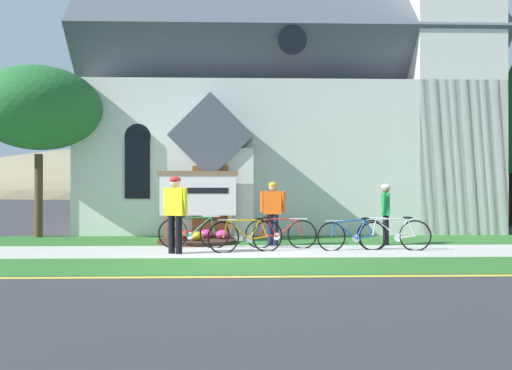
# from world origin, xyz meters

# --- Properties ---
(ground) EXTENTS (140.00, 140.00, 0.00)m
(ground) POSITION_xyz_m (0.00, 4.00, 0.00)
(ground) COLOR #333335
(sidewalk_slab) EXTENTS (32.00, 2.42, 0.01)m
(sidewalk_slab) POSITION_xyz_m (1.80, 1.45, 0.01)
(sidewalk_slab) COLOR #B7B5AD
(sidewalk_slab) RESTS_ON ground
(grass_verge) EXTENTS (32.00, 2.26, 0.01)m
(grass_verge) POSITION_xyz_m (1.80, -0.89, 0.00)
(grass_verge) COLOR #2D6628
(grass_verge) RESTS_ON ground
(church_lawn) EXTENTS (24.00, 2.85, 0.01)m
(church_lawn) POSITION_xyz_m (1.80, 4.08, 0.00)
(church_lawn) COLOR #2D6628
(church_lawn) RESTS_ON ground
(curb_paint_stripe) EXTENTS (28.00, 0.16, 0.01)m
(curb_paint_stripe) POSITION_xyz_m (1.80, -2.17, 0.00)
(curb_paint_stripe) COLOR yellow
(curb_paint_stripe) RESTS_ON ground
(church_building) EXTENTS (14.08, 12.55, 13.34)m
(church_building) POSITION_xyz_m (2.12, 10.57, 4.78)
(church_building) COLOR silver
(church_building) RESTS_ON ground
(church_sign) EXTENTS (2.21, 0.13, 1.95)m
(church_sign) POSITION_xyz_m (-0.98, 3.70, 1.28)
(church_sign) COLOR #7F6047
(church_sign) RESTS_ON ground
(flower_bed) EXTENTS (2.11, 2.11, 0.34)m
(flower_bed) POSITION_xyz_m (-0.97, 3.40, 0.09)
(flower_bed) COLOR #382319
(flower_bed) RESTS_ON ground
(bicycle_black) EXTENTS (1.75, 0.53, 0.81)m
(bicycle_black) POSITION_xyz_m (0.31, 1.27, 0.39)
(bicycle_black) COLOR black
(bicycle_black) RESTS_ON ground
(bicycle_red) EXTENTS (1.72, 0.29, 0.80)m
(bicycle_red) POSITION_xyz_m (2.85, 1.56, 0.36)
(bicycle_red) COLOR black
(bicycle_red) RESTS_ON ground
(bicycle_orange) EXTENTS (1.78, 0.19, 0.82)m
(bicycle_orange) POSITION_xyz_m (-0.98, 2.20, 0.39)
(bicycle_orange) COLOR black
(bicycle_orange) RESTS_ON ground
(bicycle_silver) EXTENTS (1.75, 0.29, 0.80)m
(bicycle_silver) POSITION_xyz_m (1.16, 2.06, 0.37)
(bicycle_silver) COLOR black
(bicycle_silver) RESTS_ON ground
(bicycle_green) EXTENTS (1.72, 0.31, 0.83)m
(bicycle_green) POSITION_xyz_m (3.83, 1.52, 0.39)
(bicycle_green) COLOR black
(bicycle_green) RESTS_ON ground
(cyclist_in_yellow_jersey) EXTENTS (0.58, 0.52, 1.75)m
(cyclist_in_yellow_jersey) POSITION_xyz_m (-1.29, 1.02, 1.04)
(cyclist_in_yellow_jersey) COLOR black
(cyclist_in_yellow_jersey) RESTS_ON ground
(cyclist_in_blue_jersey) EXTENTS (0.33, 0.68, 1.58)m
(cyclist_in_blue_jersey) POSITION_xyz_m (3.94, 2.67, 0.92)
(cyclist_in_blue_jersey) COLOR black
(cyclist_in_blue_jersey) RESTS_ON ground
(cyclist_in_orange_jersey) EXTENTS (0.63, 0.32, 1.64)m
(cyclist_in_orange_jersey) POSITION_xyz_m (1.01, 2.62, 0.96)
(cyclist_in_orange_jersey) COLOR #191E38
(cyclist_in_orange_jersey) RESTS_ON ground
(yard_deciduous_tree) EXTENTS (3.75, 3.75, 5.12)m
(yard_deciduous_tree) POSITION_xyz_m (-5.86, 5.25, 3.86)
(yard_deciduous_tree) COLOR #4C3823
(yard_deciduous_tree) RESTS_ON ground
(distant_hill) EXTENTS (108.59, 51.96, 16.67)m
(distant_hill) POSITION_xyz_m (3.22, 74.91, 0.00)
(distant_hill) COLOR #847A5B
(distant_hill) RESTS_ON ground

